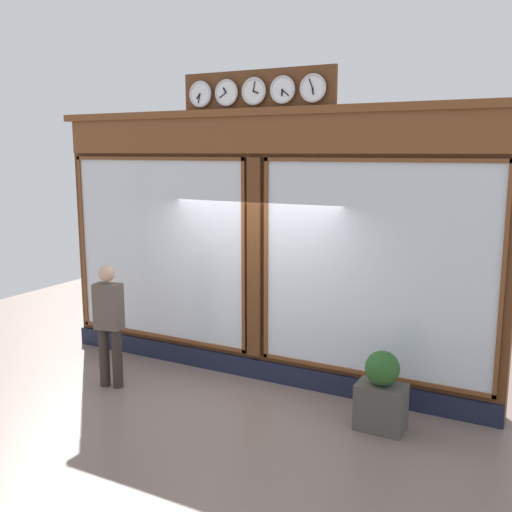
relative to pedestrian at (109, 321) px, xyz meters
The scene contains 5 objects.
ground_plane 2.45m from the pedestrian, 135.05° to the left, with size 14.00×14.00×0.00m, color #7A665B.
shop_facade 2.29m from the pedestrian, 140.54° to the right, with size 6.68×0.42×4.22m.
pedestrian is the anchor object (origin of this frame).
planter_box 3.70m from the pedestrian, behind, with size 0.56×0.36×0.55m, color #4C4742.
planter_shrub 3.65m from the pedestrian, behind, with size 0.40×0.40×0.40m, color #285623.
Camera 1 is at (-3.68, 6.94, 3.18)m, focal length 40.88 mm.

